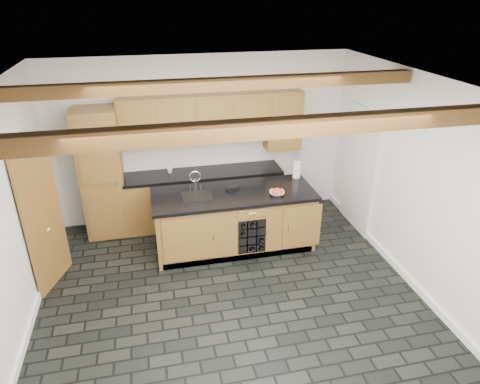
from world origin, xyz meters
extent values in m
plane|color=black|center=(0.00, 0.00, 0.00)|extent=(5.00, 5.00, 0.00)
plane|color=white|center=(0.00, 2.50, 1.40)|extent=(5.00, 0.00, 5.00)
plane|color=white|center=(-2.50, 0.00, 1.40)|extent=(0.00, 5.00, 5.00)
plane|color=white|center=(2.50, 0.00, 1.40)|extent=(0.00, 5.00, 5.00)
plane|color=white|center=(0.00, 0.00, 2.80)|extent=(5.00, 5.00, 0.00)
cube|color=brown|center=(0.00, -1.20, 2.70)|extent=(4.90, 0.15, 0.15)
cube|color=brown|center=(0.00, 0.60, 2.70)|extent=(4.90, 0.15, 0.15)
cube|color=white|center=(-2.48, 0.00, 0.05)|extent=(0.04, 5.00, 0.10)
cube|color=white|center=(2.48, 0.00, 0.05)|extent=(0.04, 5.00, 0.10)
cube|color=white|center=(-2.47, 1.30, 1.02)|extent=(0.06, 0.94, 2.04)
cube|color=olive|center=(-2.32, 0.95, 1.00)|extent=(0.31, 0.77, 2.00)
cube|color=white|center=(2.47, 1.50, 1.02)|extent=(0.06, 0.98, 2.04)
cube|color=black|center=(2.50, 1.50, 1.00)|extent=(0.02, 0.86, 1.96)
cube|color=olive|center=(-1.65, 2.20, 1.05)|extent=(0.65, 0.60, 2.10)
cube|color=olive|center=(-0.02, 2.20, 0.44)|extent=(2.60, 0.60, 0.88)
cube|color=black|center=(-0.02, 2.20, 0.91)|extent=(2.64, 0.62, 0.05)
cube|color=white|center=(-0.02, 2.49, 1.19)|extent=(2.60, 0.02, 0.52)
cube|color=olive|center=(-0.12, 2.33, 1.83)|extent=(2.40, 0.35, 0.75)
cube|color=olive|center=(1.38, 2.33, 1.70)|extent=(0.60, 0.35, 1.00)
cube|color=olive|center=(0.30, 1.30, 0.44)|extent=(2.40, 0.90, 0.88)
cube|color=black|center=(0.30, 1.30, 0.91)|extent=(2.46, 0.96, 0.05)
cube|color=olive|center=(-0.42, 0.84, 0.48)|extent=(0.80, 0.02, 0.70)
cube|color=olive|center=(1.25, 0.84, 0.48)|extent=(0.60, 0.02, 0.70)
cube|color=black|center=(0.48, 0.99, 0.40)|extent=(0.42, 0.30, 0.56)
cylinder|color=black|center=(0.34, 0.95, 0.61)|extent=(0.07, 0.26, 0.07)
cylinder|color=black|center=(0.48, 0.95, 0.19)|extent=(0.07, 0.26, 0.07)
cylinder|color=black|center=(0.62, 0.95, 0.19)|extent=(0.07, 0.26, 0.07)
cylinder|color=black|center=(0.34, 0.95, 0.47)|extent=(0.07, 0.26, 0.07)
cylinder|color=black|center=(0.62, 0.95, 0.33)|extent=(0.07, 0.26, 0.07)
cylinder|color=black|center=(0.48, 0.95, 0.61)|extent=(0.07, 0.26, 0.07)
cube|color=black|center=(-0.25, 1.30, 0.93)|extent=(0.45, 0.40, 0.02)
cylinder|color=silver|center=(-0.25, 1.48, 1.03)|extent=(0.02, 0.02, 0.20)
torus|color=silver|center=(-0.25, 1.48, 1.17)|extent=(0.18, 0.02, 0.18)
cylinder|color=silver|center=(-0.33, 1.48, 0.97)|extent=(0.02, 0.02, 0.08)
cylinder|color=silver|center=(-0.17, 1.48, 0.97)|extent=(0.02, 0.02, 0.08)
cube|color=black|center=(0.30, 1.40, 0.95)|extent=(0.22, 0.17, 0.04)
cylinder|color=black|center=(0.30, 1.40, 0.98)|extent=(0.13, 0.13, 0.02)
imported|color=silver|center=(0.92, 1.08, 0.96)|extent=(0.27, 0.27, 0.05)
sphere|color=red|center=(0.97, 1.08, 0.99)|extent=(0.07, 0.07, 0.07)
sphere|color=red|center=(0.93, 1.13, 0.99)|extent=(0.07, 0.07, 0.07)
sphere|color=#428624|center=(0.88, 1.11, 0.99)|extent=(0.07, 0.07, 0.07)
sphere|color=red|center=(0.87, 1.05, 0.99)|extent=(0.07, 0.07, 0.07)
sphere|color=orange|center=(0.93, 1.04, 0.99)|extent=(0.07, 0.07, 0.07)
cylinder|color=white|center=(1.42, 1.64, 1.06)|extent=(0.13, 0.13, 0.26)
imported|color=white|center=(-0.58, 2.28, 0.97)|extent=(0.11, 0.11, 0.09)
camera|label=1|loc=(-0.88, -4.39, 3.72)|focal=32.00mm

